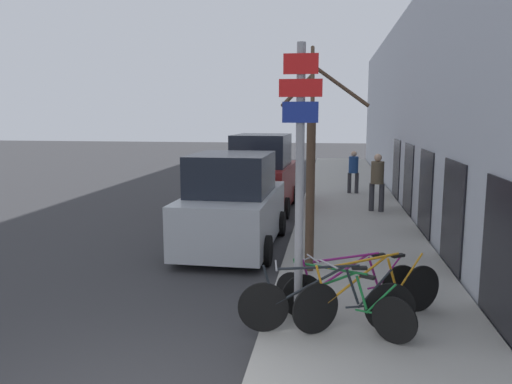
{
  "coord_description": "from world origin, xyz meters",
  "views": [
    {
      "loc": [
        1.9,
        -4.16,
        3.06
      ],
      "look_at": [
        0.33,
        6.33,
        1.42
      ],
      "focal_mm": 35.0,
      "sensor_mm": 36.0,
      "label": 1
    }
  ],
  "objects": [
    {
      "name": "street_tree",
      "position": [
        1.57,
        4.94,
        2.0
      ],
      "size": [
        1.51,
        1.25,
        4.12
      ],
      "color": "#4C3828",
      "rests_on": "sidewalk_curb"
    },
    {
      "name": "bicycle_1",
      "position": [
        2.08,
        2.49,
        0.52
      ],
      "size": [
        1.9,
        1.16,
        0.85
      ],
      "rotation": [
        0.0,
        0.0,
        1.03
      ],
      "color": "black",
      "rests_on": "sidewalk_curb"
    },
    {
      "name": "bicycle_3",
      "position": [
        2.28,
        3.11,
        0.53
      ],
      "size": [
        2.07,
        0.97,
        0.88
      ],
      "rotation": [
        0.0,
        0.0,
        2.0
      ],
      "color": "black",
      "rests_on": "sidewalk_curb"
    },
    {
      "name": "signpost",
      "position": [
        1.5,
        2.55,
        2.24
      ],
      "size": [
        0.57,
        0.14,
        3.85
      ],
      "color": "#939399",
      "rests_on": "sidewalk_curb"
    },
    {
      "name": "bicycle_0",
      "position": [
        1.9,
        2.3,
        0.55
      ],
      "size": [
        2.38,
        0.49,
        0.95
      ],
      "rotation": [
        0.0,
        0.0,
        1.71
      ],
      "color": "black",
      "rests_on": "sidewalk_curb"
    },
    {
      "name": "bicycle_2",
      "position": [
        2.51,
        2.74,
        0.56
      ],
      "size": [
        2.12,
        1.43,
        0.96
      ],
      "rotation": [
        0.0,
        0.0,
        2.16
      ],
      "color": "black",
      "rests_on": "sidewalk_curb"
    },
    {
      "name": "ground_plane",
      "position": [
        0.0,
        11.2,
        0.0
      ],
      "size": [
        80.0,
        80.0,
        0.0
      ],
      "primitive_type": "plane",
      "color": "#333335"
    },
    {
      "name": "parked_car_0",
      "position": [
        -0.29,
        6.93,
        0.99
      ],
      "size": [
        2.17,
        4.21,
        2.2
      ],
      "rotation": [
        0.0,
        0.0,
        -0.02
      ],
      "color": "#B2B7BC",
      "rests_on": "ground"
    },
    {
      "name": "pedestrian_far",
      "position": [
        2.76,
        14.7,
        1.06
      ],
      "size": [
        0.41,
        0.35,
        1.58
      ],
      "rotation": [
        0.0,
        0.0,
        3.24
      ],
      "color": "#333338",
      "rests_on": "sidewalk_curb"
    },
    {
      "name": "parked_car_1",
      "position": [
        -0.26,
        11.68,
        1.1
      ],
      "size": [
        2.18,
        4.18,
        2.45
      ],
      "rotation": [
        0.0,
        0.0,
        -0.04
      ],
      "color": "maroon",
      "rests_on": "ground"
    },
    {
      "name": "building_facade",
      "position": [
        4.35,
        13.93,
        3.23
      ],
      "size": [
        0.23,
        32.0,
        6.5
      ],
      "color": "#B2B7C1",
      "rests_on": "ground"
    },
    {
      "name": "pedestrian_near",
      "position": [
        3.32,
        11.18,
        1.16
      ],
      "size": [
        0.45,
        0.39,
        1.75
      ],
      "rotation": [
        0.0,
        0.0,
        -0.32
      ],
      "color": "#333338",
      "rests_on": "sidewalk_curb"
    },
    {
      "name": "sidewalk_curb",
      "position": [
        2.6,
        14.0,
        0.07
      ],
      "size": [
        3.2,
        32.0,
        0.15
      ],
      "color": "#9E9B93",
      "rests_on": "ground"
    }
  ]
}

